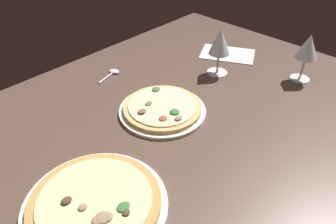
{
  "coord_description": "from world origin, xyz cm",
  "views": [
    {
      "loc": [
        53.71,
        48.29,
        63.56
      ],
      "look_at": [
        -1.76,
        -3.99,
        7.0
      ],
      "focal_mm": 35.52,
      "sensor_mm": 36.0,
      "label": 1
    }
  ],
  "objects": [
    {
      "name": "paper_menu",
      "position": [
        -48.49,
        -15.89,
        4.15
      ],
      "size": [
        21.0,
        24.12,
        0.3
      ],
      "primitive_type": "cube",
      "rotation": [
        0.0,
        0.0,
        0.48
      ],
      "color": "silver",
      "rests_on": "dining_table"
    },
    {
      "name": "dining_table",
      "position": [
        0.0,
        0.0,
        2.0
      ],
      "size": [
        150.0,
        110.0,
        4.0
      ],
      "primitive_type": "cube",
      "color": "brown",
      "rests_on": "ground"
    },
    {
      "name": "pizza_main",
      "position": [
        -3.49,
        -7.96,
        5.21
      ],
      "size": [
        26.06,
        26.06,
        3.39
      ],
      "color": "silver",
      "rests_on": "dining_table"
    },
    {
      "name": "wine_glass_far",
      "position": [
        -49.98,
        13.37,
        15.78
      ],
      "size": [
        7.45,
        7.45,
        16.43
      ],
      "color": "silver",
      "rests_on": "dining_table"
    },
    {
      "name": "wine_glass_near",
      "position": [
        -33.78,
        -10.09,
        15.6
      ],
      "size": [
        7.36,
        7.36,
        16.78
      ],
      "color": "silver",
      "rests_on": "dining_table"
    },
    {
      "name": "pizza_side",
      "position": [
        31.26,
        5.61,
        5.21
      ],
      "size": [
        31.51,
        31.51,
        3.38
      ],
      "color": "white",
      "rests_on": "dining_table"
    },
    {
      "name": "spoon",
      "position": [
        -7.59,
        -36.82,
        4.46
      ],
      "size": [
        10.52,
        5.09,
        1.0
      ],
      "color": "silver",
      "rests_on": "dining_table"
    }
  ]
}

